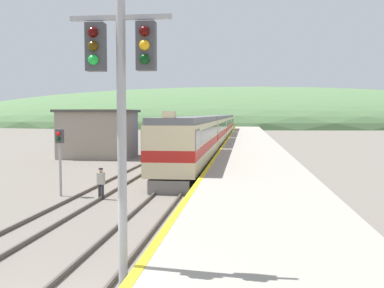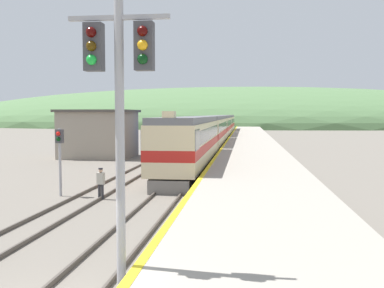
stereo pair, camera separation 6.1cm
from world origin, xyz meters
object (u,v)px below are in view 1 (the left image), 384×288
object	(u,v)px
carriage_second	(211,132)
signal_mast_main	(121,94)
track_worker	(101,182)
carriage_fourth	(226,124)
carriage_third	(220,127)
siding_train	(190,130)
signal_post_siding	(60,148)
express_train_lead_car	(190,142)

from	to	relation	value
carriage_second	signal_mast_main	distance (m)	43.94
track_worker	carriage_fourth	bearing A→B (deg)	87.51
carriage_third	track_worker	bearing A→B (deg)	-93.47
carriage_third	track_worker	size ratio (longest dim) A/B	12.43
carriage_fourth	siding_train	distance (m)	29.92
carriage_second	signal_post_siding	size ratio (longest dim) A/B	5.56
signal_mast_main	signal_post_siding	xyz separation A→B (m)	(-6.94, 12.94, -2.18)
express_train_lead_car	carriage_fourth	size ratio (longest dim) A/B	0.97
carriage_fourth	signal_post_siding	bearing A→B (deg)	-94.40
express_train_lead_car	carriage_second	distance (m)	20.62
carriage_second	signal_mast_main	xyz separation A→B (m)	(1.38, -43.84, 2.51)
carriage_fourth	signal_mast_main	bearing A→B (deg)	-89.07
track_worker	signal_mast_main	bearing A→B (deg)	-69.76
express_train_lead_car	carriage_third	bearing A→B (deg)	90.00
signal_post_siding	track_worker	bearing A→B (deg)	-14.10
carriage_third	track_worker	world-z (taller)	carriage_third
siding_train	signal_mast_main	world-z (taller)	signal_mast_main
siding_train	signal_mast_main	size ratio (longest dim) A/B	5.69
carriage_third	carriage_fourth	world-z (taller)	same
siding_train	signal_post_siding	distance (m)	42.63
express_train_lead_car	carriage_fourth	xyz separation A→B (m)	(0.00, 61.98, -0.01)
carriage_fourth	track_worker	world-z (taller)	carriage_fourth
carriage_third	carriage_second	bearing A→B (deg)	-90.00
express_train_lead_car	carriage_fourth	distance (m)	61.98
signal_mast_main	track_worker	xyz separation A→B (m)	(-4.55, 12.34, -3.85)
carriage_second	track_worker	bearing A→B (deg)	-95.74
carriage_fourth	signal_mast_main	world-z (taller)	signal_mast_main
carriage_second	carriage_fourth	distance (m)	41.35
express_train_lead_car	siding_train	world-z (taller)	express_train_lead_car
signal_post_siding	track_worker	distance (m)	2.98
siding_train	signal_post_siding	bearing A→B (deg)	-92.29
siding_train	carriage_fourth	bearing A→B (deg)	82.59
carriage_second	signal_mast_main	size ratio (longest dim) A/B	2.74
carriage_third	signal_mast_main	distance (m)	64.58
carriage_second	carriage_third	world-z (taller)	same
carriage_third	siding_train	world-z (taller)	carriage_third
carriage_third	track_worker	distance (m)	52.29
carriage_second	carriage_fourth	world-z (taller)	same
express_train_lead_car	signal_mast_main	distance (m)	23.40
carriage_fourth	signal_mast_main	xyz separation A→B (m)	(1.38, -85.20, 2.51)
siding_train	signal_post_siding	xyz separation A→B (m)	(-1.70, -42.59, 0.55)
carriage_third	siding_train	size ratio (longest dim) A/B	0.48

